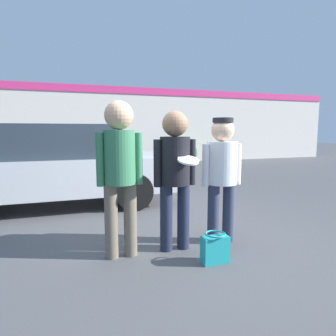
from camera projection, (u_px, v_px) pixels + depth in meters
ground_plane at (176, 241)px, 3.96m from camera, size 56.00×56.00×0.00m
storefront_building at (97, 125)px, 12.77m from camera, size 24.00×0.22×3.34m
person_left at (120, 165)px, 3.34m from camera, size 0.52×0.35×1.78m
person_middle_with_frisbee at (175, 168)px, 3.56m from camera, size 0.53×0.55×1.68m
person_right at (222, 168)px, 3.83m from camera, size 0.55×0.38×1.61m
parked_car_near at (55, 166)px, 5.74m from camera, size 4.29×1.88×1.57m
shrub at (187, 152)px, 13.55m from camera, size 0.97×0.97×0.97m
handbag at (215, 248)px, 3.29m from camera, size 0.30×0.23×0.34m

